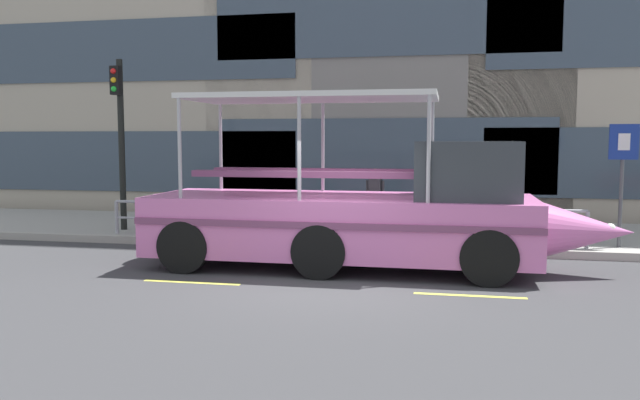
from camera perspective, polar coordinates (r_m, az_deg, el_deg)
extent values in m
plane|color=#3D3D3F|center=(11.46, 0.97, -7.29)|extent=(120.00, 120.00, 0.00)
cube|color=#A8A59E|center=(16.89, 4.45, -2.86)|extent=(32.00, 4.80, 0.18)
cube|color=#B2ADA3|center=(14.45, 3.23, -4.26)|extent=(32.00, 0.18, 0.18)
cube|color=#DBD64C|center=(11.58, -11.42, -7.24)|extent=(1.80, 0.12, 0.01)
cube|color=#DBD64C|center=(10.71, 13.25, -8.33)|extent=(1.80, 0.12, 0.01)
cube|color=#3D4C5B|center=(21.96, -16.64, 3.33)|extent=(11.28, 0.06, 1.98)
cube|color=#3D4C5B|center=(22.13, -16.90, 12.67)|extent=(11.28, 0.06, 1.98)
cube|color=#3D4C5B|center=(19.47, 5.39, 4.00)|extent=(10.30, 0.06, 2.24)
cube|color=#3D4C5B|center=(19.80, 5.50, 15.89)|extent=(10.30, 0.06, 2.24)
cylinder|color=#9EA0A8|center=(14.75, 1.30, -0.53)|extent=(11.05, 0.07, 0.07)
cylinder|color=#9EA0A8|center=(14.80, 1.30, -2.09)|extent=(11.05, 0.06, 0.06)
cylinder|color=#9EA0A8|center=(16.68, -17.73, -1.49)|extent=(0.09, 0.09, 0.81)
cylinder|color=#9EA0A8|center=(15.97, -12.78, -1.67)|extent=(0.09, 0.09, 0.81)
cylinder|color=#9EA0A8|center=(15.39, -7.41, -1.84)|extent=(0.09, 0.09, 0.81)
cylinder|color=#9EA0A8|center=(14.95, -1.68, -2.01)|extent=(0.09, 0.09, 0.81)
cylinder|color=#9EA0A8|center=(14.68, 4.34, -2.16)|extent=(0.09, 0.09, 0.81)
cylinder|color=#9EA0A8|center=(14.57, 10.51, -2.30)|extent=(0.09, 0.09, 0.81)
cylinder|color=#9EA0A8|center=(14.63, 16.71, -2.41)|extent=(0.09, 0.09, 0.81)
cylinder|color=#9EA0A8|center=(14.86, 22.78, -2.48)|extent=(0.09, 0.09, 0.81)
cylinder|color=black|center=(17.26, -17.33, 4.68)|extent=(0.16, 0.16, 4.38)
cube|color=black|center=(17.15, -17.81, 10.15)|extent=(0.24, 0.20, 0.72)
sphere|color=red|center=(17.07, -18.02, 10.91)|extent=(0.14, 0.14, 0.14)
sphere|color=gold|center=(17.05, -17.99, 10.17)|extent=(0.14, 0.14, 0.14)
sphere|color=green|center=(17.03, -17.97, 9.44)|extent=(0.14, 0.14, 0.14)
cylinder|color=#4C4F54|center=(15.25, 25.35, 1.07)|extent=(0.08, 0.08, 2.64)
cube|color=navy|center=(15.17, 25.55, 4.72)|extent=(0.60, 0.04, 0.76)
cube|color=white|center=(15.15, 25.57, 4.72)|extent=(0.24, 0.01, 0.36)
cube|color=pink|center=(12.60, 1.78, -2.21)|extent=(7.46, 2.49, 1.14)
cone|color=pink|center=(12.66, 22.65, -2.59)|extent=(1.68, 1.09, 1.09)
cylinder|color=pink|center=(13.72, -13.77, -1.74)|extent=(0.37, 1.09, 1.09)
cube|color=#783F64|center=(11.34, 0.71, -2.33)|extent=(7.46, 0.04, 0.12)
sphere|color=white|center=(12.74, 24.51, -2.39)|extent=(0.22, 0.22, 0.22)
cube|color=#33383D|center=(12.32, 13.00, 2.65)|extent=(1.87, 2.09, 1.07)
cube|color=silver|center=(12.62, -0.72, 9.16)|extent=(4.85, 2.29, 0.10)
cylinder|color=#B2B2B7|center=(13.41, 10.00, 4.64)|extent=(0.07, 0.07, 1.87)
cylinder|color=#B2B2B7|center=(11.22, 9.70, 4.50)|extent=(0.07, 0.07, 1.87)
cylinder|color=#B2B2B7|center=(13.66, 0.26, 4.74)|extent=(0.07, 0.07, 1.87)
cylinder|color=#B2B2B7|center=(11.52, -1.87, 4.60)|extent=(0.07, 0.07, 1.87)
cylinder|color=#B2B2B7|center=(14.29, -8.88, 4.70)|extent=(0.07, 0.07, 1.87)
cylinder|color=#B2B2B7|center=(12.26, -12.45, 4.53)|extent=(0.07, 0.07, 1.87)
cube|color=#783F64|center=(13.19, -0.16, 2.60)|extent=(4.46, 0.28, 0.12)
cube|color=#783F64|center=(12.02, -1.32, 2.32)|extent=(4.46, 0.28, 0.12)
cylinder|color=black|center=(13.62, 14.32, -3.27)|extent=(1.00, 0.28, 1.00)
cylinder|color=black|center=(11.36, 14.88, -5.01)|extent=(1.00, 0.28, 1.00)
cylinder|color=black|center=(13.79, 1.82, -3.00)|extent=(1.00, 0.28, 1.00)
cylinder|color=black|center=(11.57, -0.10, -4.64)|extent=(1.00, 0.28, 1.00)
cylinder|color=black|center=(14.46, -8.45, -2.66)|extent=(1.00, 0.28, 1.00)
cylinder|color=black|center=(12.36, -12.08, -4.11)|extent=(1.00, 0.28, 1.00)
cylinder|color=#1E2338|center=(15.69, 14.86, -1.70)|extent=(0.11, 0.11, 0.88)
cylinder|color=#1E2338|center=(15.54, 15.21, -1.78)|extent=(0.11, 0.11, 0.88)
cube|color=#236B47|center=(15.54, 15.10, 1.02)|extent=(0.33, 0.38, 0.63)
cylinder|color=#236B47|center=(15.72, 14.66, 0.97)|extent=(0.08, 0.08, 0.56)
cylinder|color=#236B47|center=(15.36, 15.55, 0.85)|extent=(0.08, 0.08, 0.56)
sphere|color=#936B4C|center=(15.51, 15.15, 2.71)|extent=(0.24, 0.24, 0.24)
cylinder|color=#47423D|center=(15.90, 5.21, -1.58)|extent=(0.10, 0.10, 0.81)
cylinder|color=#47423D|center=(15.94, 4.65, -1.55)|extent=(0.10, 0.10, 0.81)
cube|color=#38383D|center=(15.85, 4.95, 0.93)|extent=(0.33, 0.22, 0.58)
cylinder|color=#38383D|center=(15.81, 5.66, 0.80)|extent=(0.07, 0.07, 0.52)
cylinder|color=#38383D|center=(15.91, 4.25, 0.84)|extent=(0.07, 0.07, 0.52)
sphere|color=#936B4C|center=(15.83, 4.97, 2.45)|extent=(0.22, 0.22, 0.22)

